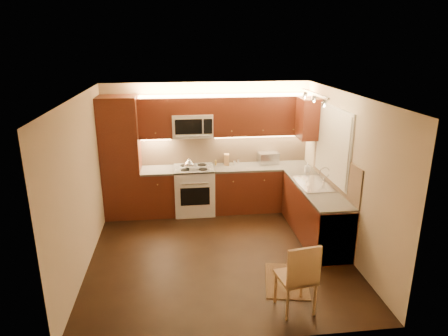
{
  "coord_description": "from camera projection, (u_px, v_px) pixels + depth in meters",
  "views": [
    {
      "loc": [
        -0.6,
        -5.65,
        3.25
      ],
      "look_at": [
        0.15,
        0.55,
        1.25
      ],
      "focal_mm": 32.04,
      "sensor_mm": 36.0,
      "label": 1
    }
  ],
  "objects": [
    {
      "name": "upper_cab_back_left",
      "position": [
        155.0,
        118.0,
        7.44
      ],
      "size": [
        0.62,
        0.35,
        0.75
      ],
      "primitive_type": "cube",
      "color": "#4A1A10",
      "rests_on": "wall_back"
    },
    {
      "name": "floor",
      "position": [
        219.0,
        253.0,
        6.4
      ],
      "size": [
        4.0,
        4.0,
        0.01
      ],
      "primitive_type": "cube",
      "color": "black",
      "rests_on": "ground"
    },
    {
      "name": "toaster_oven",
      "position": [
        268.0,
        158.0,
        7.96
      ],
      "size": [
        0.41,
        0.32,
        0.23
      ],
      "primitive_type": "cube",
      "rotation": [
        0.0,
        0.0,
        0.09
      ],
      "color": "silver",
      "rests_on": "counter_back_right"
    },
    {
      "name": "spice_jar_d",
      "position": [
        216.0,
        163.0,
        7.87
      ],
      "size": [
        0.04,
        0.04,
        0.1
      ],
      "primitive_type": "cylinder",
      "rotation": [
        0.0,
        0.0,
        -0.05
      ],
      "color": "olive",
      "rests_on": "counter_back_right"
    },
    {
      "name": "microwave",
      "position": [
        192.0,
        125.0,
        7.56
      ],
      "size": [
        0.76,
        0.38,
        0.44
      ],
      "primitive_type": null,
      "color": "silver",
      "rests_on": "wall_back"
    },
    {
      "name": "counter_right",
      "position": [
        317.0,
        188.0,
        6.71
      ],
      "size": [
        0.6,
        2.0,
        0.04
      ],
      "primitive_type": "cube",
      "color": "#383633",
      "rests_on": "base_cab_right"
    },
    {
      "name": "sink",
      "position": [
        314.0,
        180.0,
        6.82
      ],
      "size": [
        0.52,
        0.86,
        0.15
      ],
      "primitive_type": null,
      "color": "silver",
      "rests_on": "counter_right"
    },
    {
      "name": "dishwasher",
      "position": [
        330.0,
        231.0,
        6.18
      ],
      "size": [
        0.58,
        0.6,
        0.84
      ],
      "primitive_type": "cube",
      "color": "silver",
      "rests_on": "floor"
    },
    {
      "name": "base_cab_back_left",
      "position": [
        159.0,
        192.0,
        7.77
      ],
      "size": [
        0.62,
        0.6,
        0.86
      ],
      "primitive_type": "cube",
      "color": "#4A1A10",
      "rests_on": "floor"
    },
    {
      "name": "spice_jar_b",
      "position": [
        225.0,
        162.0,
        7.89
      ],
      "size": [
        0.06,
        0.06,
        0.09
      ],
      "primitive_type": "cylinder",
      "rotation": [
        0.0,
        0.0,
        0.37
      ],
      "color": "brown",
      "rests_on": "counter_back_right"
    },
    {
      "name": "pantry",
      "position": [
        121.0,
        158.0,
        7.47
      ],
      "size": [
        0.7,
        0.6,
        2.3
      ],
      "primitive_type": "cube",
      "color": "#4A1A10",
      "rests_on": "floor"
    },
    {
      "name": "wall_right",
      "position": [
        345.0,
        174.0,
        6.25
      ],
      "size": [
        0.01,
        4.0,
        2.5
      ],
      "primitive_type": "cube",
      "color": "#C0AB8C",
      "rests_on": "ground"
    },
    {
      "name": "backsplash_back",
      "position": [
        225.0,
        148.0,
        7.96
      ],
      "size": [
        3.3,
        0.02,
        0.6
      ],
      "primitive_type": "cube",
      "color": "tan",
      "rests_on": "wall_back"
    },
    {
      "name": "base_cab_back_right",
      "position": [
        261.0,
        188.0,
        8.0
      ],
      "size": [
        1.92,
        0.6,
        0.86
      ],
      "primitive_type": "cube",
      "color": "#4A1A10",
      "rests_on": "floor"
    },
    {
      "name": "faucet",
      "position": [
        324.0,
        175.0,
        6.82
      ],
      "size": [
        0.2,
        0.04,
        0.3
      ],
      "primitive_type": null,
      "color": "silver",
      "rests_on": "counter_right"
    },
    {
      "name": "wall_left",
      "position": [
        82.0,
        185.0,
        5.79
      ],
      "size": [
        0.01,
        4.0,
        2.5
      ],
      "primitive_type": "cube",
      "color": "#C0AB8C",
      "rests_on": "ground"
    },
    {
      "name": "backsplash_right",
      "position": [
        335.0,
        170.0,
        6.64
      ],
      "size": [
        0.02,
        2.0,
        0.6
      ],
      "primitive_type": "cube",
      "color": "tan",
      "rests_on": "wall_right"
    },
    {
      "name": "window_frame",
      "position": [
        333.0,
        144.0,
        6.66
      ],
      "size": [
        0.03,
        1.44,
        1.24
      ],
      "primitive_type": "cube",
      "color": "silver",
      "rests_on": "wall_right"
    },
    {
      "name": "track_light_bar",
      "position": [
        314.0,
        94.0,
        6.21
      ],
      "size": [
        0.04,
        1.2,
        0.03
      ],
      "primitive_type": "cube",
      "color": "silver",
      "rests_on": "ceiling"
    },
    {
      "name": "upper_cab_right_corner",
      "position": [
        308.0,
        119.0,
        7.36
      ],
      "size": [
        0.35,
        0.5,
        0.75
      ],
      "primitive_type": "cube",
      "color": "#4A1A10",
      "rests_on": "wall_right"
    },
    {
      "name": "ceiling",
      "position": [
        218.0,
        96.0,
        5.64
      ],
      "size": [
        4.0,
        4.0,
        0.01
      ],
      "primitive_type": "cube",
      "color": "beige",
      "rests_on": "ground"
    },
    {
      "name": "rug",
      "position": [
        286.0,
        281.0,
        5.65
      ],
      "size": [
        0.76,
        0.98,
        0.01
      ],
      "primitive_type": "cube",
      "rotation": [
        0.0,
        0.0,
        -0.21
      ],
      "color": "black",
      "rests_on": "floor"
    },
    {
      "name": "spice_jar_a",
      "position": [
        234.0,
        163.0,
        7.89
      ],
      "size": [
        0.06,
        0.06,
        0.09
      ],
      "primitive_type": "cylinder",
      "rotation": [
        0.0,
        0.0,
        0.2
      ],
      "color": "silver",
      "rests_on": "counter_back_right"
    },
    {
      "name": "knife_block",
      "position": [
        227.0,
        159.0,
        7.88
      ],
      "size": [
        0.11,
        0.17,
        0.22
      ],
      "primitive_type": "cube",
      "rotation": [
        0.0,
        0.0,
        -0.11
      ],
      "color": "#9F8248",
      "rests_on": "counter_back_right"
    },
    {
      "name": "base_cab_right",
      "position": [
        315.0,
        213.0,
        6.85
      ],
      "size": [
        0.6,
        2.0,
        0.86
      ],
      "primitive_type": "cube",
      "color": "#4A1A10",
      "rests_on": "floor"
    },
    {
      "name": "soap_bottle",
      "position": [
        307.0,
        168.0,
        7.43
      ],
      "size": [
        0.08,
        0.09,
        0.18
      ],
      "primitive_type": "imported",
      "rotation": [
        0.0,
        0.0,
        -0.0
      ],
      "color": "silver",
      "rests_on": "counter_right"
    },
    {
      "name": "spice_jar_c",
      "position": [
        238.0,
        161.0,
        7.97
      ],
      "size": [
        0.04,
        0.04,
        0.09
      ],
      "primitive_type": "cylinder",
      "rotation": [
        0.0,
        0.0,
        0.06
      ],
      "color": "silver",
      "rests_on": "counter_back_right"
    },
    {
      "name": "upper_cab_bridge",
      "position": [
        192.0,
        105.0,
        7.46
      ],
      "size": [
        0.76,
        0.35,
        0.31
      ],
      "primitive_type": "cube",
      "color": "#4A1A10",
      "rests_on": "wall_back"
    },
    {
      "name": "dining_chair",
      "position": [
        296.0,
        275.0,
        4.93
      ],
      "size": [
        0.49,
        0.49,
        0.96
      ],
      "primitive_type": null,
      "rotation": [
        0.0,
        0.0,
        0.16
      ],
      "color": "#9F8248",
      "rests_on": "floor"
    },
    {
      "name": "counter_back_left",
      "position": [
        158.0,
        170.0,
        7.63
      ],
      "size": [
        0.62,
        0.6,
        0.04
      ],
      "primitive_type": "cube",
      "color": "#383633",
      "rests_on": "base_cab_back_left"
    },
    {
      "name": "stove",
      "position": [
        194.0,
        190.0,
        7.81
      ],
      "size": [
        0.76,
        0.65,
        0.92
      ],
      "primitive_type": null,
      "color": "silver",
      "rests_on": "floor"
    },
    {
      "name": "counter_back_right",
      "position": [
        262.0,
        167.0,
        7.86
      ],
      "size": [
        1.92,
        0.6,
        0.04
      ],
      "primitive_type": "cube",
      "color": "#383633",
      "rests_on": "base_cab_back_right"
    },
    {
      "name": "window_blinds",
      "position": [
        332.0,
        144.0,
        6.66
      ],
      "size": [
        0.02,
        1.36,
        1.16
      ],
      "primitive_type": "cube",
      "color": "silver",
      "rests_on": "wall_right"
    },
    {
      "name": "kettle",
      "position": [
        189.0,
        164.0,
        7.55
      ],
      "size": [
        0.2,
        0.2,
        0.22
      ],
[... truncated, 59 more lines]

